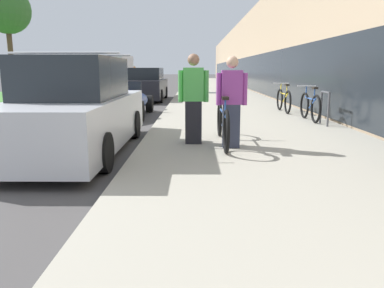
% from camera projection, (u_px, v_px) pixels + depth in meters
% --- Properties ---
extents(sidewalk_slab, '(4.78, 70.00, 0.11)m').
position_uv_depth(sidewalk_slab, '(215.00, 91.00, 24.88)').
color(sidewalk_slab, '#A39E8E').
rests_on(sidewalk_slab, ground).
extents(storefront_facade, '(10.01, 70.00, 5.43)m').
position_uv_depth(storefront_facade, '(296.00, 55.00, 32.15)').
color(storefront_facade, tan).
rests_on(storefront_facade, ground).
extents(lawn_strip, '(4.90, 70.00, 0.03)m').
position_uv_depth(lawn_strip, '(60.00, 89.00, 28.89)').
color(lawn_strip, '#478438').
rests_on(lawn_strip, ground).
extents(tandem_bicycle, '(0.52, 2.42, 0.93)m').
position_uv_depth(tandem_bicycle, '(223.00, 123.00, 6.98)').
color(tandem_bicycle, black).
rests_on(tandem_bicycle, sidewalk_slab).
extents(person_rider, '(0.55, 0.21, 1.61)m').
position_uv_depth(person_rider, '(232.00, 102.00, 6.61)').
color(person_rider, '#33384C').
rests_on(person_rider, sidewalk_slab).
extents(person_bystander, '(0.57, 0.22, 1.66)m').
position_uv_depth(person_bystander, '(193.00, 99.00, 6.97)').
color(person_bystander, black).
rests_on(person_bystander, sidewalk_slab).
extents(bike_rack_hoop, '(0.05, 0.60, 0.84)m').
position_uv_depth(bike_rack_hoop, '(325.00, 105.00, 9.36)').
color(bike_rack_hoop, '#4C4C51').
rests_on(bike_rack_hoop, sidewalk_slab).
extents(cruiser_bike_nearest, '(0.52, 1.75, 0.94)m').
position_uv_depth(cruiser_bike_nearest, '(310.00, 106.00, 10.20)').
color(cruiser_bike_nearest, black).
rests_on(cruiser_bike_nearest, sidewalk_slab).
extents(cruiser_bike_middle, '(0.52, 1.86, 0.93)m').
position_uv_depth(cruiser_bike_middle, '(284.00, 100.00, 12.28)').
color(cruiser_bike_middle, black).
rests_on(cruiser_bike_middle, sidewalk_slab).
extents(parked_sedan_curbside, '(1.80, 4.71, 1.77)m').
position_uv_depth(parked_sedan_curbside, '(77.00, 110.00, 6.73)').
color(parked_sedan_curbside, silver).
rests_on(parked_sedan_curbside, ground).
extents(vintage_roadster_curbside, '(1.72, 4.22, 1.09)m').
position_uv_depth(vintage_roadster_curbside, '(122.00, 102.00, 11.96)').
color(vintage_roadster_curbside, navy).
rests_on(vintage_roadster_curbside, ground).
extents(parked_sedan_far, '(1.77, 4.78, 1.56)m').
position_uv_depth(parked_sedan_far, '(147.00, 85.00, 18.17)').
color(parked_sedan_far, black).
rests_on(parked_sedan_far, ground).
extents(moving_truck, '(2.42, 6.52, 2.53)m').
position_uv_depth(moving_truck, '(115.00, 72.00, 29.20)').
color(moving_truck, orange).
rests_on(moving_truck, ground).
extents(street_tree_far, '(2.53, 2.53, 5.91)m').
position_uv_depth(street_tree_far, '(7.00, 11.00, 20.22)').
color(street_tree_far, brown).
rests_on(street_tree_far, ground).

